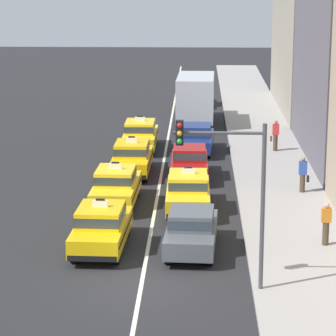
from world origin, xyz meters
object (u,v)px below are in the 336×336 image
(sedan_right_third, at_px, (189,161))
(pedestrian_near_crosswalk, at_px, (326,224))
(taxi_left_second, at_px, (116,186))
(box_truck_right_fifth, at_px, (196,97))
(pedestrian_mid_block, at_px, (275,135))
(traffic_light_pole, at_px, (232,177))
(taxi_left_nearest, at_px, (101,227))
(taxi_left_third, at_px, (132,157))
(taxi_right_sixth, at_px, (194,94))
(taxi_right_second, at_px, (188,191))
(taxi_left_fourth, at_px, (140,135))
(sedan_right_fourth, at_px, (196,138))
(pedestrian_by_storefront, at_px, (303,174))
(sedan_right_nearest, at_px, (191,229))

(sedan_right_third, distance_m, pedestrian_near_crosswalk, 11.54)
(taxi_left_second, height_order, box_truck_right_fifth, box_truck_right_fifth)
(pedestrian_mid_block, relative_size, traffic_light_pole, 0.31)
(taxi_left_nearest, distance_m, pedestrian_near_crosswalk, 8.24)
(taxi_left_nearest, relative_size, sedan_right_third, 1.07)
(taxi_left_third, relative_size, pedestrian_mid_block, 2.67)
(taxi_right_sixth, bearing_deg, box_truck_right_fifth, -88.65)
(taxi_left_nearest, xyz_separation_m, taxi_right_second, (3.11, 5.07, 0.00))
(taxi_right_second, relative_size, traffic_light_pole, 0.82)
(taxi_left_fourth, distance_m, taxi_right_sixth, 15.70)
(taxi_right_second, distance_m, sedan_right_fourth, 11.41)
(sedan_right_fourth, bearing_deg, pedestrian_by_storefront, -60.87)
(sedan_right_fourth, bearing_deg, taxi_left_nearest, -101.73)
(pedestrian_mid_block, xyz_separation_m, pedestrian_by_storefront, (0.50, -8.63, -0.04))
(sedan_right_nearest, distance_m, taxi_right_sixth, 32.59)
(taxi_left_nearest, distance_m, taxi_right_second, 5.95)
(taxi_left_third, bearing_deg, taxi_left_nearest, -91.25)
(taxi_left_third, bearing_deg, sedan_right_fourth, 58.28)
(taxi_left_fourth, height_order, pedestrian_near_crosswalk, taxi_left_fourth)
(sedan_right_third, height_order, pedestrian_by_storefront, pedestrian_by_storefront)
(taxi_left_fourth, distance_m, sedan_right_nearest, 17.42)
(sedan_right_fourth, bearing_deg, taxi_left_third, -121.72)
(taxi_left_second, distance_m, taxi_right_sixth, 26.86)
(taxi_left_second, distance_m, box_truck_right_fifth, 19.37)
(sedan_right_third, bearing_deg, taxi_left_third, 167.65)
(taxi_right_second, relative_size, taxi_right_sixth, 0.99)
(taxi_left_nearest, height_order, pedestrian_near_crosswalk, taxi_left_nearest)
(taxi_left_third, height_order, taxi_right_sixth, same)
(taxi_right_sixth, relative_size, pedestrian_near_crosswalk, 2.85)
(traffic_light_pole, bearing_deg, taxi_right_sixth, 92.23)
(sedan_right_fourth, distance_m, traffic_light_pole, 20.75)
(sedan_right_fourth, xyz_separation_m, pedestrian_near_crosswalk, (4.81, -16.10, 0.12))
(taxi_right_second, height_order, pedestrian_mid_block, taxi_right_second)
(taxi_left_second, xyz_separation_m, sedan_right_nearest, (3.33, -5.92, -0.03))
(taxi_left_third, height_order, pedestrian_by_storefront, taxi_left_third)
(taxi_left_fourth, distance_m, pedestrian_mid_block, 7.53)
(sedan_right_third, xyz_separation_m, taxi_right_sixth, (0.06, 21.78, 0.03))
(sedan_right_nearest, relative_size, sedan_right_fourth, 1.00)
(taxi_right_second, height_order, taxi_right_sixth, same)
(sedan_right_nearest, height_order, box_truck_right_fifth, box_truck_right_fifth)
(taxi_right_second, distance_m, traffic_light_pole, 9.67)
(taxi_right_second, height_order, pedestrian_by_storefront, taxi_right_second)
(taxi_left_fourth, xyz_separation_m, box_truck_right_fifth, (3.08, 7.82, 0.90))
(sedan_right_nearest, height_order, sedan_right_fourth, same)
(taxi_left_third, relative_size, pedestrian_near_crosswalk, 2.84)
(box_truck_right_fifth, bearing_deg, pedestrian_by_storefront, -73.94)
(taxi_left_fourth, height_order, taxi_right_second, same)
(taxi_left_nearest, bearing_deg, sedan_right_nearest, -1.61)
(taxi_left_second, relative_size, taxi_right_second, 1.01)
(taxi_left_fourth, relative_size, sedan_right_third, 1.06)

